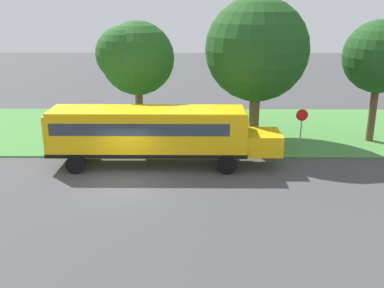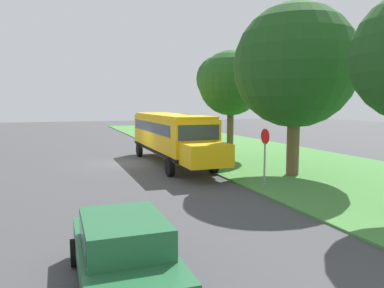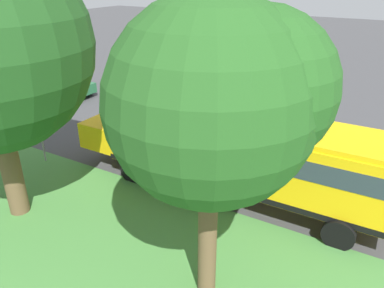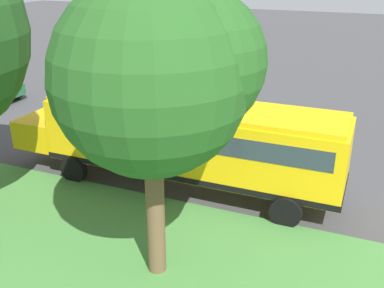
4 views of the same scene
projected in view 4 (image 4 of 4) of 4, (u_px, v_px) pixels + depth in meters
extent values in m
plane|color=#424244|center=(238.00, 162.00, 18.42)|extent=(120.00, 120.00, 0.00)
cube|color=yellow|center=(191.00, 139.00, 15.66)|extent=(2.50, 10.50, 2.20)
cube|color=yellow|center=(50.00, 129.00, 18.07)|extent=(2.20, 1.90, 1.10)
cube|color=yellow|center=(191.00, 106.00, 15.21)|extent=(2.35, 10.29, 0.16)
cube|color=black|center=(191.00, 164.00, 16.03)|extent=(2.54, 10.54, 0.20)
cube|color=#2D3842|center=(199.00, 127.00, 15.37)|extent=(2.53, 9.24, 0.64)
cube|color=#2D3842|center=(67.00, 108.00, 17.33)|extent=(2.25, 0.12, 0.80)
cylinder|color=red|center=(98.00, 137.00, 15.41)|extent=(0.03, 0.44, 0.44)
cylinder|color=black|center=(74.00, 169.00, 16.62)|extent=(0.30, 1.00, 1.00)
cylinder|color=black|center=(110.00, 145.00, 18.75)|extent=(0.30, 1.00, 1.00)
cylinder|color=black|center=(286.00, 212.00, 13.82)|extent=(0.30, 1.00, 1.00)
cylinder|color=black|center=(300.00, 178.00, 15.95)|extent=(0.30, 1.00, 1.00)
cylinder|color=black|center=(17.00, 93.00, 26.77)|extent=(0.22, 0.64, 0.64)
cylinder|color=brown|center=(155.00, 213.00, 11.29)|extent=(0.47, 0.47, 3.56)
sphere|color=#23561E|center=(151.00, 77.00, 9.96)|extent=(4.53, 4.53, 4.53)
sphere|color=#23561E|center=(192.00, 61.00, 9.99)|extent=(3.35, 3.35, 3.35)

